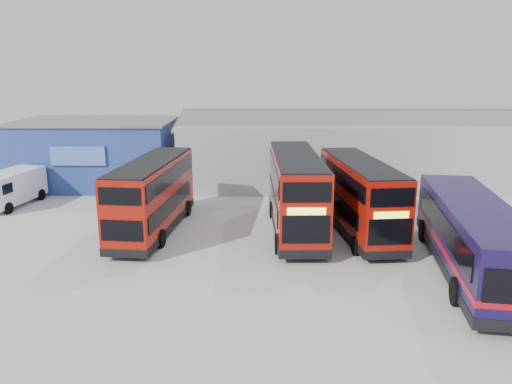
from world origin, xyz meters
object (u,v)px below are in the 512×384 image
double_decker_centre (296,194)px  single_decker_blue (472,239)px  double_decker_left (153,197)px  panel_van (10,187)px  double_decker_right (359,198)px  office_block (97,152)px  maintenance_shed (367,149)px

double_decker_centre → single_decker_blue: bearing=-40.1°
double_decker_left → double_decker_centre: 8.08m
single_decker_blue → panel_van: (-26.52, 11.21, -0.34)m
double_decker_right → single_decker_blue: double_decker_right is taller
double_decker_right → single_decker_blue: bearing=-61.1°
office_block → double_decker_right: bearing=-33.2°
double_decker_right → panel_van: double_decker_right is taller
panel_van → double_decker_right: bearing=-4.4°
double_decker_left → panel_van: (-10.88, 5.43, -0.76)m
office_block → double_decker_right: size_ratio=1.23×
office_block → double_decker_left: bearing=-59.8°
double_decker_centre → single_decker_blue: size_ratio=0.85×
office_block → panel_van: office_block is taller
double_decker_centre → single_decker_blue: double_decker_centre is taller
double_decker_left → single_decker_blue: (15.63, -5.78, -0.42)m
double_decker_centre → double_decker_right: 3.58m
office_block → double_decker_left: office_block is taller
double_decker_centre → double_decker_right: (3.56, -0.33, -0.15)m
office_block → double_decker_right: 22.37m
double_decker_centre → panel_van: bearing=163.2°
double_decker_centre → panel_van: (-18.96, 5.19, -0.91)m
double_decker_right → single_decker_blue: (4.00, -5.69, -0.42)m
double_decker_left → double_decker_right: double_decker_right is taller
double_decker_right → panel_van: size_ratio=1.78×
double_decker_left → double_decker_centre: (8.08, 0.24, 0.15)m
single_decker_blue → double_decker_centre: bearing=-30.4°
office_block → maintenance_shed: maintenance_shed is taller
maintenance_shed → double_decker_centre: size_ratio=2.87×
office_block → double_decker_left: size_ratio=1.23×
double_decker_left → single_decker_blue: bearing=165.1°
office_block → maintenance_shed: 22.09m
double_decker_right → panel_van: 23.20m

